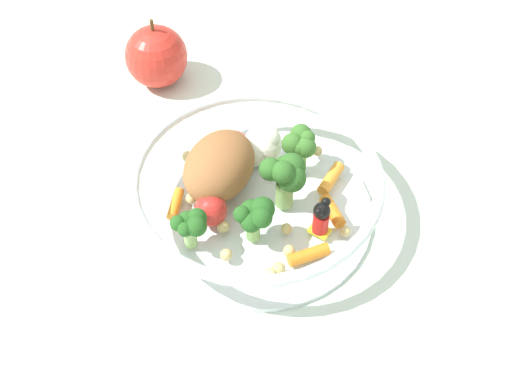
% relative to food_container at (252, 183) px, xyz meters
% --- Properties ---
extents(ground_plane, '(2.40, 2.40, 0.00)m').
position_rel_food_container_xyz_m(ground_plane, '(0.01, -0.01, -0.03)').
color(ground_plane, silver).
extents(food_container, '(0.22, 0.22, 0.07)m').
position_rel_food_container_xyz_m(food_container, '(0.00, 0.00, 0.00)').
color(food_container, white).
rests_on(food_container, ground_plane).
extents(loose_apple, '(0.06, 0.06, 0.08)m').
position_rel_food_container_xyz_m(loose_apple, '(-0.18, 0.08, 0.00)').
color(loose_apple, red).
rests_on(loose_apple, ground_plane).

